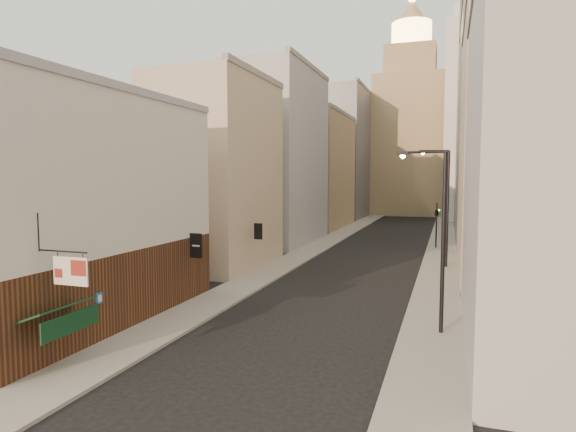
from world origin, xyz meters
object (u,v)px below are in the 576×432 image
Objects in this scene: white_tower at (469,114)px; traffic_light_right at (437,213)px; clock_tower at (410,129)px; streetlamp_near at (438,231)px; streetlamp_mid at (445,201)px.

white_tower is 8.30× the size of traffic_light_right.
traffic_light_right is at bearing -82.06° from clock_tower.
white_tower is 66.80m from streetlamp_near.
clock_tower is at bearing 93.49° from streetlamp_near.
white_tower is at bearing 85.06° from streetlamp_near.
streetlamp_near is at bearing -92.90° from white_tower.
traffic_light_right is at bearing 89.44° from streetlamp_near.
streetlamp_mid is at bearing 87.62° from streetlamp_near.
traffic_light_right is at bearing 73.52° from streetlamp_mid.
streetlamp_mid is 2.00× the size of traffic_light_right.
clock_tower is 51.96m from traffic_light_right.
streetlamp_mid is at bearing 74.31° from traffic_light_right.
traffic_light_right is (6.92, -49.62, -13.78)m from clock_tower.
streetlamp_near is 18.21m from streetlamp_mid.
streetlamp_near is (-3.31, -65.35, -13.47)m from white_tower.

